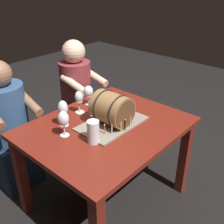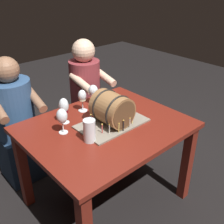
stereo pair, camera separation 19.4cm
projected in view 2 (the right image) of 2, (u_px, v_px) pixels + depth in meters
The scene contains 10 objects.
ground_plane at pixel (107, 198), 2.31m from camera, with size 8.00×8.00×0.00m, color black.
dining_table at pixel (106, 138), 2.03m from camera, with size 1.14×0.93×0.73m.
barrel_cake at pixel (112, 110), 1.93m from camera, with size 0.50×0.31×0.25m.
wine_glass_white at pixel (82, 97), 2.12m from camera, with size 0.07×0.07×0.18m.
wine_glass_red at pixel (64, 107), 1.95m from camera, with size 0.07×0.07×0.20m.
wine_glass_rose at pixel (93, 91), 2.24m from camera, with size 0.08×0.08×0.17m.
wine_glass_empty at pixel (62, 117), 1.83m from camera, with size 0.08×0.08×0.18m.
beer_pint at pixel (90, 132), 1.76m from camera, with size 0.08×0.08×0.16m.
person_seated_left at pixel (17, 127), 2.34m from camera, with size 0.39×0.48×1.14m.
person_seated_right at pixel (86, 102), 2.78m from camera, with size 0.34×0.45×1.17m.
Camera 2 is at (-1.10, -1.30, 1.74)m, focal length 43.50 mm.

